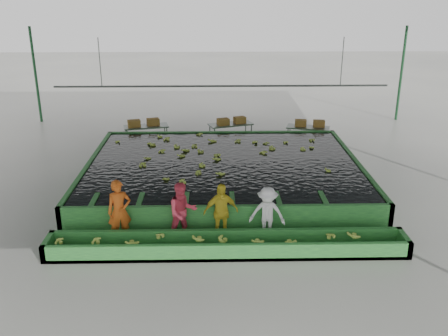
{
  "coord_description": "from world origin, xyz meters",
  "views": [
    {
      "loc": [
        -0.35,
        -15.79,
        7.04
      ],
      "look_at": [
        0.0,
        0.5,
        1.0
      ],
      "focal_mm": 40.0,
      "sensor_mm": 36.0,
      "label": 1
    }
  ],
  "objects_px": {
    "flotation_tank": "(223,173)",
    "box_stack_left": "(144,126)",
    "sorting_trough": "(227,245)",
    "worker_b": "(182,212)",
    "packing_table_right": "(307,136)",
    "worker_a": "(119,211)",
    "box_stack_right": "(310,126)",
    "packing_table_left": "(147,135)",
    "packing_table_mid": "(231,133)",
    "worker_c": "(221,212)",
    "box_stack_mid": "(231,124)",
    "worker_d": "(267,214)"
  },
  "relations": [
    {
      "from": "worker_a",
      "to": "packing_table_mid",
      "type": "xyz_separation_m",
      "value": [
        3.51,
        9.48,
        -0.47
      ]
    },
    {
      "from": "packing_table_mid",
      "to": "box_stack_right",
      "type": "height_order",
      "value": "box_stack_right"
    },
    {
      "from": "packing_table_right",
      "to": "packing_table_mid",
      "type": "bearing_deg",
      "value": 172.26
    },
    {
      "from": "box_stack_right",
      "to": "flotation_tank",
      "type": "bearing_deg",
      "value": -130.4
    },
    {
      "from": "packing_table_mid",
      "to": "box_stack_right",
      "type": "relative_size",
      "value": 1.49
    },
    {
      "from": "flotation_tank",
      "to": "box_stack_left",
      "type": "distance_m",
      "value": 6.05
    },
    {
      "from": "packing_table_right",
      "to": "box_stack_left",
      "type": "bearing_deg",
      "value": 178.58
    },
    {
      "from": "worker_a",
      "to": "box_stack_right",
      "type": "distance_m",
      "value": 11.55
    },
    {
      "from": "worker_d",
      "to": "packing_table_right",
      "type": "distance_m",
      "value": 9.43
    },
    {
      "from": "worker_b",
      "to": "packing_table_right",
      "type": "distance_m",
      "value": 10.42
    },
    {
      "from": "worker_c",
      "to": "packing_table_left",
      "type": "relative_size",
      "value": 0.87
    },
    {
      "from": "sorting_trough",
      "to": "worker_b",
      "type": "xyz_separation_m",
      "value": [
        -1.27,
        0.8,
        0.64
      ]
    },
    {
      "from": "packing_table_left",
      "to": "packing_table_mid",
      "type": "height_order",
      "value": "packing_table_mid"
    },
    {
      "from": "worker_c",
      "to": "packing_table_mid",
      "type": "xyz_separation_m",
      "value": [
        0.61,
        9.48,
        -0.41
      ]
    },
    {
      "from": "worker_c",
      "to": "box_stack_mid",
      "type": "bearing_deg",
      "value": 73.04
    },
    {
      "from": "sorting_trough",
      "to": "box_stack_right",
      "type": "bearing_deg",
      "value": 67.62
    },
    {
      "from": "sorting_trough",
      "to": "box_stack_mid",
      "type": "height_order",
      "value": "box_stack_mid"
    },
    {
      "from": "worker_d",
      "to": "packing_table_left",
      "type": "height_order",
      "value": "worker_d"
    },
    {
      "from": "worker_d",
      "to": "packing_table_mid",
      "type": "height_order",
      "value": "worker_d"
    },
    {
      "from": "packing_table_mid",
      "to": "box_stack_left",
      "type": "xyz_separation_m",
      "value": [
        -4.0,
        -0.29,
        0.45
      ]
    },
    {
      "from": "packing_table_left",
      "to": "packing_table_mid",
      "type": "bearing_deg",
      "value": 3.81
    },
    {
      "from": "sorting_trough",
      "to": "packing_table_left",
      "type": "bearing_deg",
      "value": 109.03
    },
    {
      "from": "worker_d",
      "to": "box_stack_right",
      "type": "bearing_deg",
      "value": 83.51
    },
    {
      "from": "packing_table_left",
      "to": "packing_table_right",
      "type": "height_order",
      "value": "packing_table_left"
    },
    {
      "from": "packing_table_right",
      "to": "box_stack_right",
      "type": "distance_m",
      "value": 0.45
    },
    {
      "from": "worker_c",
      "to": "packing_table_mid",
      "type": "bearing_deg",
      "value": 73.29
    },
    {
      "from": "flotation_tank",
      "to": "box_stack_left",
      "type": "relative_size",
      "value": 7.02
    },
    {
      "from": "packing_table_right",
      "to": "worker_a",
      "type": "bearing_deg",
      "value": -128.07
    },
    {
      "from": "flotation_tank",
      "to": "packing_table_left",
      "type": "bearing_deg",
      "value": 125.1
    },
    {
      "from": "sorting_trough",
      "to": "box_stack_left",
      "type": "distance_m",
      "value": 10.61
    },
    {
      "from": "worker_a",
      "to": "worker_b",
      "type": "bearing_deg",
      "value": -18.04
    },
    {
      "from": "flotation_tank",
      "to": "packing_table_mid",
      "type": "xyz_separation_m",
      "value": [
        0.44,
        5.18,
        0.01
      ]
    },
    {
      "from": "worker_d",
      "to": "packing_table_mid",
      "type": "relative_size",
      "value": 0.8
    },
    {
      "from": "box_stack_mid",
      "to": "sorting_trough",
      "type": "bearing_deg",
      "value": -92.69
    },
    {
      "from": "box_stack_right",
      "to": "packing_table_right",
      "type": "bearing_deg",
      "value": -135.77
    },
    {
      "from": "worker_b",
      "to": "worker_d",
      "type": "xyz_separation_m",
      "value": [
        2.44,
        0.0,
        -0.08
      ]
    },
    {
      "from": "worker_b",
      "to": "box_stack_left",
      "type": "relative_size",
      "value": 1.24
    },
    {
      "from": "sorting_trough",
      "to": "flotation_tank",
      "type": "bearing_deg",
      "value": 90.0
    },
    {
      "from": "box_stack_left",
      "to": "packing_table_left",
      "type": "bearing_deg",
      "value": 19.43
    },
    {
      "from": "packing_table_mid",
      "to": "packing_table_left",
      "type": "bearing_deg",
      "value": -176.19
    },
    {
      "from": "box_stack_right",
      "to": "box_stack_mid",
      "type": "bearing_deg",
      "value": 174.57
    },
    {
      "from": "worker_b",
      "to": "worker_c",
      "type": "bearing_deg",
      "value": -18.57
    },
    {
      "from": "box_stack_right",
      "to": "worker_c",
      "type": "bearing_deg",
      "value": -115.0
    },
    {
      "from": "worker_c",
      "to": "worker_d",
      "type": "height_order",
      "value": "worker_c"
    },
    {
      "from": "packing_table_mid",
      "to": "box_stack_right",
      "type": "xyz_separation_m",
      "value": [
        3.63,
        -0.4,
        0.42
      ]
    },
    {
      "from": "worker_c",
      "to": "box_stack_right",
      "type": "height_order",
      "value": "worker_c"
    },
    {
      "from": "packing_table_mid",
      "to": "box_stack_left",
      "type": "distance_m",
      "value": 4.03
    },
    {
      "from": "packing_table_mid",
      "to": "box_stack_mid",
      "type": "relative_size",
      "value": 1.49
    },
    {
      "from": "worker_b",
      "to": "packing_table_mid",
      "type": "bearing_deg",
      "value": 61.21
    },
    {
      "from": "box_stack_left",
      "to": "packing_table_mid",
      "type": "bearing_deg",
      "value": 4.21
    }
  ]
}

